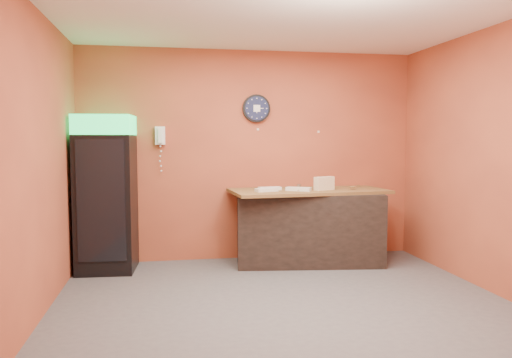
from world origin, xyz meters
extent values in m
plane|color=#47474C|center=(0.00, 0.00, 0.00)|extent=(4.50, 4.50, 0.00)
cube|color=#B45332|center=(0.00, 2.00, 1.40)|extent=(4.50, 0.02, 2.80)
cube|color=#B45332|center=(-2.25, 0.00, 1.40)|extent=(0.02, 4.00, 2.80)
cube|color=#B45332|center=(2.25, 0.00, 1.40)|extent=(0.02, 4.00, 2.80)
cube|color=white|center=(0.00, 0.00, 2.80)|extent=(4.50, 4.00, 0.02)
cube|color=black|center=(-1.85, 1.65, 0.83)|extent=(0.71, 0.71, 1.67)
cube|color=#18D458|center=(-1.85, 1.65, 1.79)|extent=(0.71, 0.71, 0.24)
cube|color=black|center=(-1.83, 1.31, 0.91)|extent=(0.55, 0.06, 1.43)
cube|color=black|center=(0.70, 1.59, 0.46)|extent=(1.94, 1.05, 0.92)
cylinder|color=black|center=(0.08, 1.98, 2.03)|extent=(0.37, 0.05, 0.37)
cylinder|color=#0F1433|center=(0.08, 1.95, 2.03)|extent=(0.32, 0.01, 0.32)
cube|color=white|center=(0.08, 1.94, 2.03)|extent=(0.09, 0.00, 0.09)
cube|color=white|center=(-1.20, 1.96, 1.66)|extent=(0.13, 0.07, 0.23)
cube|color=white|center=(-1.20, 1.91, 1.66)|extent=(0.05, 0.04, 0.19)
cube|color=brown|center=(0.70, 1.59, 0.94)|extent=(2.07, 1.05, 0.04)
cube|color=beige|center=(0.87, 1.47, 0.99)|extent=(0.29, 0.19, 0.06)
cube|color=beige|center=(0.87, 1.47, 1.05)|extent=(0.29, 0.19, 0.06)
cube|color=beige|center=(0.87, 1.47, 1.11)|extent=(0.29, 0.19, 0.06)
cube|color=silver|center=(0.11, 1.43, 0.98)|extent=(0.30, 0.19, 0.04)
cube|color=silver|center=(0.52, 1.45, 0.99)|extent=(0.33, 0.26, 0.04)
cube|color=silver|center=(0.18, 1.59, 0.98)|extent=(0.30, 0.16, 0.04)
cylinder|color=silver|center=(0.62, 1.78, 0.99)|extent=(0.06, 0.06, 0.06)
camera|label=1|loc=(-1.11, -4.65, 1.62)|focal=35.00mm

